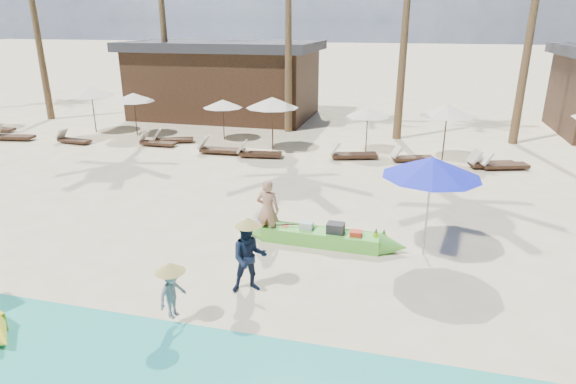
# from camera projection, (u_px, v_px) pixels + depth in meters

# --- Properties ---
(ground) EXTENTS (240.00, 240.00, 0.00)m
(ground) POSITION_uv_depth(u_px,v_px,m) (276.00, 269.00, 11.12)
(ground) COLOR beige
(ground) RESTS_ON ground
(green_canoe) EXTENTS (4.85, 0.74, 0.62)m
(green_canoe) POSITION_uv_depth(u_px,v_px,m) (320.00, 236.00, 12.29)
(green_canoe) COLOR #58BE3A
(green_canoe) RESTS_ON ground
(tourist) EXTENTS (0.61, 0.41, 1.64)m
(tourist) POSITION_uv_depth(u_px,v_px,m) (268.00, 210.00, 12.36)
(tourist) COLOR tan
(tourist) RESTS_ON ground
(vendor_green) EXTENTS (0.92, 0.84, 1.55)m
(vendor_green) POSITION_uv_depth(u_px,v_px,m) (249.00, 257.00, 9.98)
(vendor_green) COLOR #131C35
(vendor_green) RESTS_ON ground
(vendor_yellow) EXTENTS (0.53, 0.72, 1.00)m
(vendor_yellow) POSITION_uv_depth(u_px,v_px,m) (172.00, 293.00, 8.85)
(vendor_yellow) COLOR gray
(vendor_yellow) RESTS_ON ground
(blue_umbrella) EXTENTS (2.30, 2.30, 2.47)m
(blue_umbrella) POSITION_uv_depth(u_px,v_px,m) (432.00, 167.00, 11.07)
(blue_umbrella) COLOR #99999E
(blue_umbrella) RESTS_ON ground
(resort_parasol_2) EXTENTS (2.22, 2.22, 2.29)m
(resort_parasol_2) POSITION_uv_depth(u_px,v_px,m) (91.00, 92.00, 23.98)
(resort_parasol_2) COLOR #3A2417
(resort_parasol_2) RESTS_ON ground
(lounger_2_left) EXTENTS (2.05, 0.90, 0.67)m
(lounger_2_left) POSITION_uv_depth(u_px,v_px,m) (11.00, 136.00, 22.98)
(lounger_2_left) COLOR #3A2417
(lounger_2_left) RESTS_ON ground
(resort_parasol_3) EXTENTS (2.04, 2.04, 2.10)m
(resort_parasol_3) POSITION_uv_depth(u_px,v_px,m) (133.00, 97.00, 23.39)
(resort_parasol_3) COLOR #3A2417
(resort_parasol_3) RESTS_ON ground
(lounger_3_left) EXTENTS (1.72, 0.69, 0.57)m
(lounger_3_left) POSITION_uv_depth(u_px,v_px,m) (72.00, 139.00, 22.40)
(lounger_3_left) COLOR #3A2417
(lounger_3_left) RESTS_ON ground
(lounger_3_right) EXTENTS (1.73, 0.55, 0.59)m
(lounger_3_right) POSITION_uv_depth(u_px,v_px,m) (156.00, 142.00, 21.93)
(lounger_3_right) COLOR #3A2417
(lounger_3_right) RESTS_ON ground
(resort_parasol_4) EXTENTS (1.86, 1.86, 1.92)m
(resort_parasol_4) POSITION_uv_depth(u_px,v_px,m) (223.00, 104.00, 22.56)
(resort_parasol_4) COLOR #3A2417
(resort_parasol_4) RESTS_ON ground
(lounger_4_left) EXTENTS (1.90, 1.14, 0.62)m
(lounger_4_left) POSITION_uv_depth(u_px,v_px,m) (171.00, 139.00, 22.49)
(lounger_4_left) COLOR #3A2417
(lounger_4_left) RESTS_ON ground
(lounger_4_right) EXTENTS (2.03, 0.75, 0.68)m
(lounger_4_right) POSITION_uv_depth(u_px,v_px,m) (219.00, 149.00, 20.63)
(lounger_4_right) COLOR #3A2417
(lounger_4_right) RESTS_ON ground
(resort_parasol_5) EXTENTS (2.27, 2.27, 2.34)m
(resort_parasol_5) POSITION_uv_depth(u_px,v_px,m) (272.00, 102.00, 20.55)
(resort_parasol_5) COLOR #3A2417
(resort_parasol_5) RESTS_ON ground
(lounger_5_left) EXTENTS (1.90, 0.81, 0.63)m
(lounger_5_left) POSITION_uv_depth(u_px,v_px,m) (257.00, 153.00, 20.08)
(lounger_5_left) COLOR #3A2417
(lounger_5_left) RESTS_ON ground
(resort_parasol_6) EXTENTS (1.87, 1.87, 1.92)m
(resort_parasol_6) POSITION_uv_depth(u_px,v_px,m) (368.00, 112.00, 20.45)
(resort_parasol_6) COLOR #3A2417
(resort_parasol_6) RESTS_ON ground
(lounger_6_left) EXTENTS (2.05, 1.13, 0.67)m
(lounger_6_left) POSITION_uv_depth(u_px,v_px,m) (351.00, 154.00, 19.86)
(lounger_6_left) COLOR #3A2417
(lounger_6_left) RESTS_ON ground
(lounger_6_right) EXTENTS (1.81, 1.07, 0.59)m
(lounger_6_right) POSITION_uv_depth(u_px,v_px,m) (410.00, 157.00, 19.50)
(lounger_6_right) COLOR #3A2417
(lounger_6_right) RESTS_ON ground
(resort_parasol_7) EXTENTS (2.22, 2.22, 2.28)m
(resort_parasol_7) POSITION_uv_depth(u_px,v_px,m) (447.00, 110.00, 19.06)
(resort_parasol_7) COLOR #3A2417
(resort_parasol_7) RESTS_ON ground
(lounger_7_left) EXTENTS (1.99, 1.17, 0.65)m
(lounger_7_left) POSITION_uv_depth(u_px,v_px,m) (490.00, 163.00, 18.64)
(lounger_7_left) COLOR #3A2417
(lounger_7_left) RESTS_ON ground
(lounger_7_right) EXTENTS (1.95, 1.11, 0.63)m
(lounger_7_right) POSITION_uv_depth(u_px,v_px,m) (501.00, 164.00, 18.47)
(lounger_7_right) COLOR #3A2417
(lounger_7_right) RESTS_ON ground
(pavilion_west) EXTENTS (10.80, 6.60, 4.30)m
(pavilion_west) POSITION_uv_depth(u_px,v_px,m) (225.00, 79.00, 28.22)
(pavilion_west) COLOR #3A2417
(pavilion_west) RESTS_ON ground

